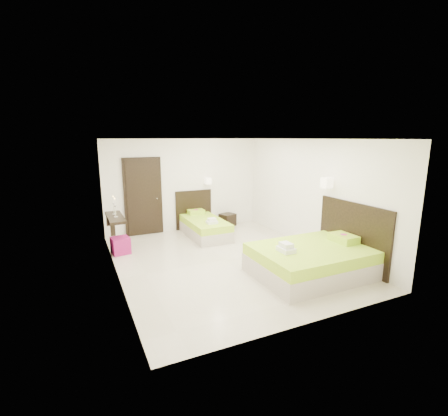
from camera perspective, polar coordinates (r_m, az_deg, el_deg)
name	(u,v)px	position (r m, az deg, el deg)	size (l,w,h in m)	color
floor	(226,260)	(7.20, 0.29, -9.12)	(5.50, 5.50, 0.00)	beige
bed_single	(204,226)	(8.89, -3.56, -3.11)	(1.08, 1.81, 1.49)	#BCB2A0
bed_double	(314,259)	(6.63, 15.48, -8.59)	(2.16, 1.84, 1.78)	#BCB2A0
nightstand	(228,220)	(9.86, 0.62, -2.07)	(0.42, 0.37, 0.37)	black
ottoman	(121,245)	(7.90, -17.73, -6.28)	(0.38, 0.38, 0.38)	#91135A
door	(143,197)	(9.05, -14.01, 1.88)	(1.02, 0.15, 2.14)	black
console_shelf	(115,218)	(7.91, -18.65, -1.62)	(0.35, 1.20, 0.78)	black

